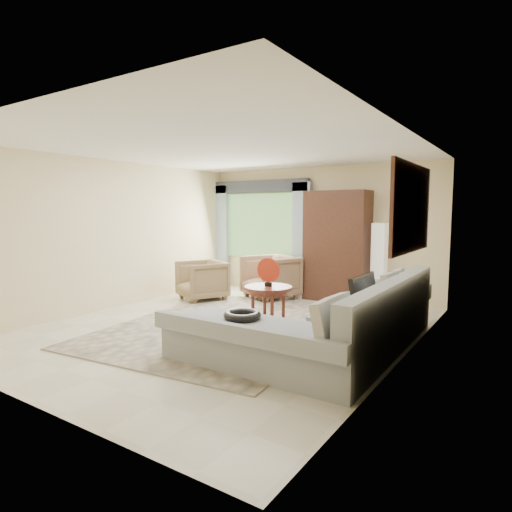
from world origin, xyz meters
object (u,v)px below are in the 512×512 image
Objects in this scene: sectional_sofa at (338,330)px; armoire at (337,246)px; coffee_table at (268,309)px; armchair_left at (202,280)px; armchair_right at (270,277)px; floor_lamp at (379,264)px; tv_screen at (364,295)px; potted_plant at (210,276)px.

armoire is at bearing 113.06° from sectional_sofa.
armoire is at bearing 91.81° from coffee_table.
sectional_sofa is 4.14× the size of armchair_left.
armchair_right is 0.44× the size of armoire.
floor_lamp is at bearing 51.40° from armchair_left.
sectional_sofa is 3.24m from armoire.
armchair_left is (-3.70, 1.36, -0.34)m from tv_screen.
armchair_right reaches higher than armchair_left.
armoire is at bearing 50.22° from armchair_right.
sectional_sofa reaches higher than coffee_table.
floor_lamp is at bearing 4.29° from armoire.
armchair_left is 0.90× the size of armchair_right.
sectional_sofa reaches higher than armchair_right.
armchair_right is 1.43m from armoire.
sectional_sofa is at bearing -19.33° from armchair_right.
potted_plant is (-2.93, 2.28, -0.07)m from coffee_table.
floor_lamp is at bearing 75.13° from coffee_table.
tv_screen is at bearing -28.79° from potted_plant.
potted_plant is at bearing -160.93° from armchair_right.
coffee_table is at bearing -37.85° from potted_plant.
coffee_table is 0.80× the size of armchair_left.
armchair_right is (-2.39, 2.35, 0.14)m from sectional_sofa.
coffee_table reaches higher than potted_plant.
coffee_table is (-1.15, 0.26, 0.07)m from sectional_sofa.
coffee_table is 2.73m from armoire.
armoire reaches higher than armchair_left.
sectional_sofa is 2.31× the size of floor_lamp.
armchair_right is at bearing 120.69° from coffee_table.
armoire is (2.85, 0.36, 0.77)m from potted_plant.
armchair_right reaches higher than potted_plant.
armchair_right is 0.62× the size of floor_lamp.
floor_lamp is at bearing 6.60° from potted_plant.
sectional_sofa is at bearing -12.63° from coffee_table.
floor_lamp is at bearing 98.33° from sectional_sofa.
potted_plant is 2.97m from armoire.
tv_screen is at bearing -76.02° from floor_lamp.
potted_plant is (-4.08, 2.54, -0.01)m from sectional_sofa.
coffee_table is (-1.42, 0.11, -0.37)m from tv_screen.
armchair_left is at bearing 156.31° from sectional_sofa.
armoire reaches higher than potted_plant.
armchair_left is at bearing -57.88° from potted_plant.
armoire reaches higher than sectional_sofa.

